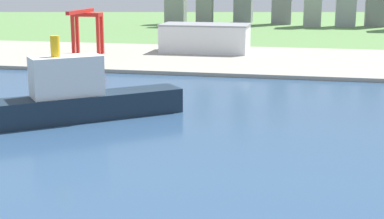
{
  "coord_description": "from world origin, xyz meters",
  "views": [
    {
      "loc": [
        21.02,
        84.0,
        59.0
      ],
      "look_at": [
        -7.72,
        219.82,
        26.65
      ],
      "focal_mm": 52.99,
      "sensor_mm": 36.0,
      "label": 1
    }
  ],
  "objects": [
    {
      "name": "cargo_ship",
      "position": [
        -72.81,
        304.02,
        10.05
      ],
      "size": [
        72.3,
        62.33,
        36.02
      ],
      "color": "#192838",
      "rests_on": "water_bay"
    },
    {
      "name": "industrial_pier",
      "position": [
        0.0,
        490.0,
        1.25
      ],
      "size": [
        840.0,
        140.0,
        2.5
      ],
      "primitive_type": "cube",
      "color": "#A09A8D",
      "rests_on": "ground"
    },
    {
      "name": "warehouse_main",
      "position": [
        -60.28,
        518.31,
        13.38
      ],
      "size": [
        68.09,
        35.34,
        21.71
      ],
      "color": "white",
      "rests_on": "industrial_pier"
    },
    {
      "name": "port_crane_red",
      "position": [
        -145.11,
        485.18,
        27.04
      ],
      "size": [
        22.36,
        46.32,
        33.77
      ],
      "color": "red",
      "rests_on": "industrial_pier"
    },
    {
      "name": "water_bay",
      "position": [
        0.0,
        240.0,
        0.07
      ],
      "size": [
        840.0,
        360.0,
        0.15
      ],
      "primitive_type": "cube",
      "color": "#2D4C70",
      "rests_on": "ground"
    },
    {
      "name": "ground_plane",
      "position": [
        0.0,
        300.0,
        0.0
      ],
      "size": [
        2400.0,
        2400.0,
        0.0
      ],
      "primitive_type": "plane",
      "color": "#5B8649"
    }
  ]
}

